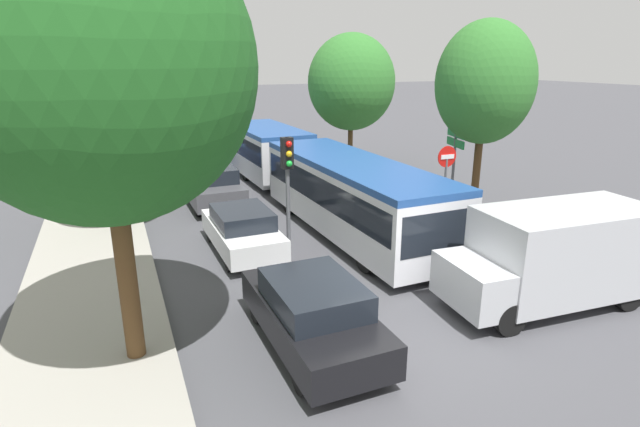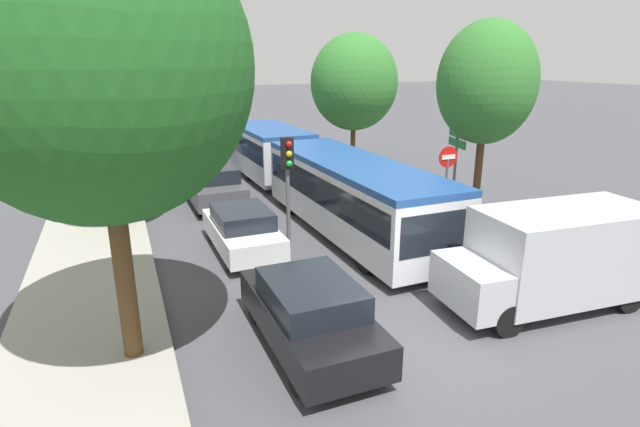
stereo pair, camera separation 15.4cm
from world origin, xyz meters
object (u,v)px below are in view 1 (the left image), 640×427
Objects in this scene: queued_car_graphite at (211,185)px; queued_car_blue at (190,159)px; articulated_bus at (309,170)px; white_van at (556,254)px; queued_car_black at (313,313)px; queued_car_white at (242,230)px; tree_right_near at (485,83)px; no_entry_sign at (446,174)px; tree_left_mid at (101,113)px; tree_left_near at (104,75)px; tree_left_far at (101,68)px; city_bus_rear at (159,117)px; traffic_light at (288,169)px; direction_sign_post at (455,144)px; tree_right_mid at (351,82)px.

queued_car_graphite reaches higher than queued_car_blue.
articulated_bus is 3.23× the size of white_van.
queued_car_white is (-0.02, 5.53, -0.04)m from queued_car_black.
queued_car_graphite is 0.65× the size of tree_right_near.
no_entry_sign is 11.34m from tree_left_mid.
tree_right_near is (8.56, -5.23, 3.95)m from queued_car_graphite.
tree_left_far is at bearing 90.25° from tree_left_near.
no_entry_sign is (6.65, -25.35, 0.44)m from city_bus_rear.
traffic_light is 0.60× the size of tree_left_mid.
direction_sign_post is (8.06, -23.91, 1.13)m from city_bus_rear.
traffic_light reaches higher than queued_car_blue.
city_bus_rear is 2.27× the size of white_van.
articulated_bus is 11.57m from tree_left_near.
tree_left_near is 1.40× the size of tree_left_mid.
tree_left_near is 18.59m from tree_right_mid.
white_van is 7.35m from traffic_light.
tree_left_near is (-3.47, -15.93, 4.52)m from queued_car_blue.
direction_sign_post is 15.87m from tree_left_far.
city_bus_rear is 14.21m from tree_left_far.
tree_left_far is at bearing 84.65° from queued_car_blue.
white_van reaches higher than queued_car_graphite.
city_bus_rear is 19.35m from queued_car_graphite.
tree_left_mid is at bearing -91.87° from articulated_bus.
white_van is 7.71m from tree_right_near.
white_van is (5.65, -17.28, 0.48)m from queued_car_blue.
tree_left_mid is (-9.36, 9.87, 2.64)m from white_van.
white_van is at bearing -8.38° from tree_left_near.
white_van is at bearing -9.37° from no_entry_sign.
articulated_bus is at bearing -116.78° from queued_car_graphite.
tree_left_far is at bearing 171.64° from tree_right_mid.
city_bus_rear is 29.95m from tree_left_near.
direction_sign_post is 0.45× the size of tree_left_near.
queued_car_black is 16.81m from queued_car_blue.
tree_left_mid is at bearing -91.24° from tree_left_far.
traffic_light is (-4.55, 5.63, 1.26)m from white_van.
traffic_light is at bearing 24.38° from direction_sign_post.
queued_car_blue is (0.22, 11.28, 0.07)m from queued_car_white.
tree_right_near reaches higher than direction_sign_post.
queued_car_blue is at bearing -156.91° from articulated_bus.
tree_left_far is (-11.51, 10.63, 2.56)m from direction_sign_post.
white_van is 10.07m from tree_left_near.
no_entry_sign is (5.45, -0.13, -0.62)m from traffic_light.
white_van is (5.85, -0.47, 0.51)m from queued_car_black.
queued_car_white is 6.90m from no_entry_sign.
no_entry_sign reaches higher than queued_car_graphite.
tree_left_far is at bearing -139.54° from articulated_bus.
queued_car_graphite is 5.04m from tree_left_mid.
queued_car_white is at bearing -44.95° from articulated_bus.
city_bus_rear is 31.38m from white_van.
queued_car_graphite is 1.31× the size of traffic_light.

